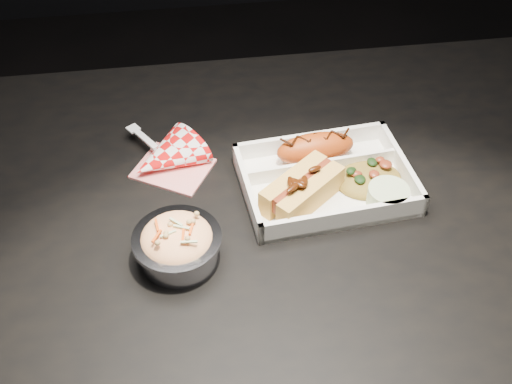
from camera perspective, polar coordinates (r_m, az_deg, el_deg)
The scene contains 8 objects.
dining_table at distance 1.02m, azimuth 2.67°, elevation -4.66°, with size 1.20×0.80×0.75m.
food_tray at distance 0.98m, azimuth 6.16°, elevation 0.89°, with size 0.26×0.20×0.04m.
fried_pastry at distance 1.00m, azimuth 5.30°, elevation 3.91°, with size 0.12×0.05×0.05m, color #AA4011.
hotdog at distance 0.93m, azimuth 4.13°, elevation 0.36°, with size 0.14×0.12×0.06m.
fried_rice_mound at distance 0.98m, azimuth 10.04°, elevation 1.57°, with size 0.10×0.08×0.03m, color olive.
cupcake_liner at distance 0.95m, azimuth 11.63°, elevation -0.39°, with size 0.06×0.06×0.03m, color #BACF9C.
foil_coleslaw_cup at distance 0.87m, azimuth -7.01°, elevation -4.52°, with size 0.12×0.12×0.07m.
napkin_fork at distance 1.01m, azimuth -8.03°, elevation 3.02°, with size 0.15×0.16×0.10m.
Camera 1 is at (-0.14, -0.65, 1.43)m, focal length 45.00 mm.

